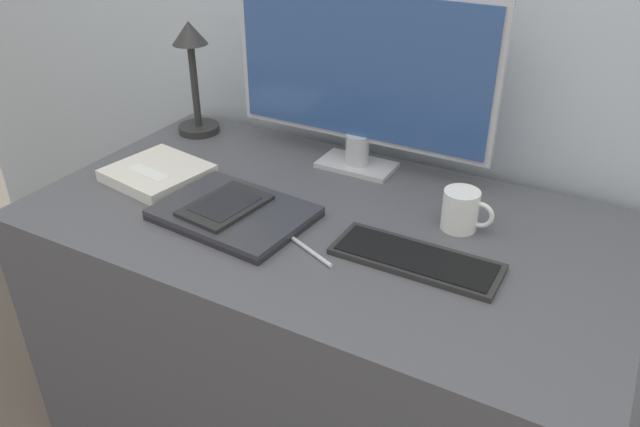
# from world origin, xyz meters

# --- Properties ---
(desk) EXTENTS (1.31, 0.72, 0.73)m
(desk) POSITION_xyz_m (0.00, 0.15, 0.37)
(desk) COLOR #4C4C51
(desk) RESTS_ON ground_plane
(monitor) EXTENTS (0.67, 0.11, 0.44)m
(monitor) POSITION_xyz_m (-0.05, 0.41, 0.97)
(monitor) COLOR #B7B7BC
(monitor) RESTS_ON desk
(keyboard) EXTENTS (0.33, 0.12, 0.01)m
(keyboard) POSITION_xyz_m (0.24, 0.08, 0.74)
(keyboard) COLOR #282828
(keyboard) RESTS_ON desk
(laptop) EXTENTS (0.34, 0.26, 0.02)m
(laptop) POSITION_xyz_m (-0.17, 0.05, 0.74)
(laptop) COLOR #232328
(laptop) RESTS_ON desk
(ereader) EXTENTS (0.15, 0.20, 0.01)m
(ereader) POSITION_xyz_m (-0.19, 0.04, 0.76)
(ereader) COLOR black
(ereader) RESTS_ON laptop
(desk_lamp) EXTENTS (0.12, 0.12, 0.31)m
(desk_lamp) POSITION_xyz_m (-0.54, 0.40, 0.92)
(desk_lamp) COLOR #282828
(desk_lamp) RESTS_ON desk
(notebook) EXTENTS (0.24, 0.24, 0.03)m
(notebook) POSITION_xyz_m (-0.45, 0.11, 0.75)
(notebook) COLOR silver
(notebook) RESTS_ON desk
(coffee_mug) EXTENTS (0.11, 0.08, 0.09)m
(coffee_mug) POSITION_xyz_m (0.28, 0.24, 0.77)
(coffee_mug) COLOR white
(coffee_mug) RESTS_ON desk
(pen) EXTENTS (0.13, 0.06, 0.01)m
(pen) POSITION_xyz_m (0.05, 0.01, 0.73)
(pen) COLOR silver
(pen) RESTS_ON desk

